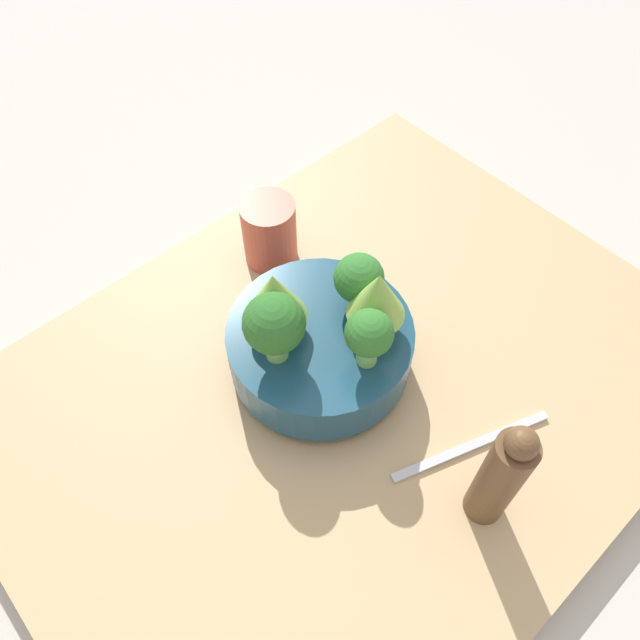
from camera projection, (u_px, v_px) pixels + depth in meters
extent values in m
plane|color=#ADA89E|center=(347.00, 396.00, 0.77)|extent=(6.00, 6.00, 0.00)
cube|color=tan|center=(348.00, 388.00, 0.76)|extent=(0.82, 0.63, 0.04)
cylinder|color=navy|center=(320.00, 362.00, 0.75)|extent=(0.10, 0.10, 0.01)
cylinder|color=navy|center=(320.00, 345.00, 0.72)|extent=(0.21, 0.21, 0.06)
cylinder|color=#7AB256|center=(276.00, 345.00, 0.66)|extent=(0.02, 0.02, 0.04)
sphere|color=#286023|center=(274.00, 323.00, 0.63)|extent=(0.07, 0.07, 0.07)
cylinder|color=#7AB256|center=(368.00, 351.00, 0.66)|extent=(0.02, 0.02, 0.03)
sphere|color=#2D6B28|center=(370.00, 332.00, 0.63)|extent=(0.05, 0.05, 0.05)
cylinder|color=#609347|center=(358.00, 295.00, 0.70)|extent=(0.02, 0.02, 0.02)
sphere|color=#2D6B28|center=(359.00, 278.00, 0.68)|extent=(0.06, 0.06, 0.06)
cylinder|color=#7AB256|center=(373.00, 319.00, 0.68)|extent=(0.03, 0.03, 0.03)
cone|color=#84AD47|center=(376.00, 293.00, 0.64)|extent=(0.06, 0.06, 0.06)
cylinder|color=#7AB256|center=(277.00, 322.00, 0.68)|extent=(0.02, 0.02, 0.03)
cone|color=#84AD47|center=(274.00, 297.00, 0.64)|extent=(0.07, 0.07, 0.07)
cylinder|color=#C64C38|center=(270.00, 232.00, 0.81)|extent=(0.07, 0.07, 0.09)
cylinder|color=brown|center=(500.00, 479.00, 0.59)|extent=(0.04, 0.04, 0.15)
sphere|color=brown|center=(523.00, 442.00, 0.53)|extent=(0.03, 0.03, 0.03)
cube|color=#B2B2B7|center=(471.00, 446.00, 0.69)|extent=(0.19, 0.07, 0.01)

